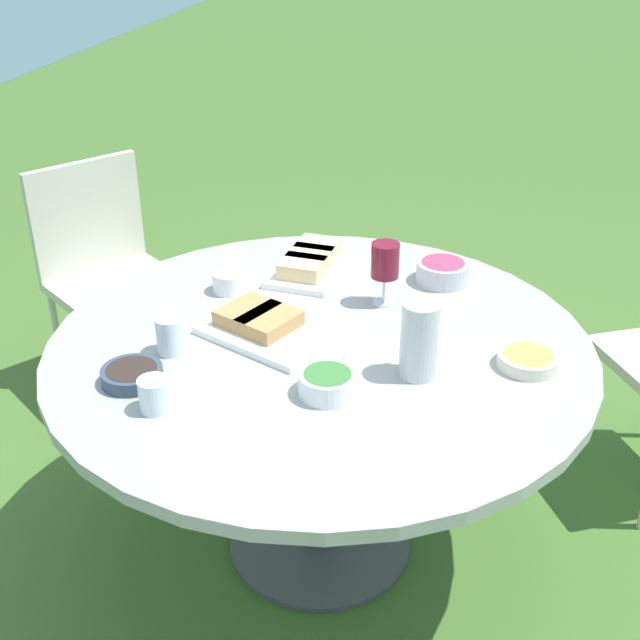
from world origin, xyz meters
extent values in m
plane|color=#446B2B|center=(0.00, 0.00, 0.00)|extent=(40.00, 40.00, 0.00)
cylinder|color=#4C4C51|center=(0.00, 0.00, 0.01)|extent=(0.55, 0.55, 0.02)
cylinder|color=#4C4C51|center=(0.00, 0.00, 0.35)|extent=(0.11, 0.11, 0.66)
cylinder|color=#9EA399|center=(0.00, 0.00, 0.70)|extent=(1.44, 1.44, 0.03)
cube|color=beige|center=(0.70, 0.89, 0.45)|extent=(0.61, 0.60, 0.04)
cube|color=beige|center=(0.82, 1.05, 0.68)|extent=(0.36, 0.30, 0.42)
cylinder|color=beige|center=(0.43, 0.87, 0.22)|extent=(0.03, 0.03, 0.43)
cylinder|color=beige|center=(0.74, 0.63, 0.22)|extent=(0.03, 0.03, 0.43)
cylinder|color=beige|center=(0.66, 1.16, 0.22)|extent=(0.03, 0.03, 0.43)
cylinder|color=beige|center=(0.97, 0.92, 0.22)|extent=(0.03, 0.03, 0.43)
cylinder|color=beige|center=(0.60, -0.81, 0.22)|extent=(0.03, 0.03, 0.43)
cylinder|color=silver|center=(-0.12, -0.27, 0.81)|extent=(0.09, 0.09, 0.20)
cone|color=silver|center=(-0.08, -0.27, 0.90)|extent=(0.02, 0.02, 0.02)
cylinder|color=silver|center=(0.24, -0.14, 0.72)|extent=(0.06, 0.06, 0.01)
cylinder|color=silver|center=(0.24, -0.14, 0.76)|extent=(0.01, 0.01, 0.08)
cylinder|color=maroon|center=(0.24, -0.14, 0.85)|extent=(0.08, 0.08, 0.10)
cube|color=white|center=(0.00, 0.14, 0.73)|extent=(0.37, 0.41, 0.02)
cube|color=#B2844C|center=(0.03, 0.20, 0.76)|extent=(0.19, 0.18, 0.04)
cube|color=#B2844C|center=(0.00, 0.14, 0.76)|extent=(0.19, 0.18, 0.04)
cube|color=white|center=(0.42, 0.11, 0.73)|extent=(0.36, 0.24, 0.02)
cube|color=#E0C184|center=(0.49, 0.10, 0.76)|extent=(0.13, 0.14, 0.05)
cube|color=#E0C184|center=(0.42, 0.11, 0.76)|extent=(0.13, 0.14, 0.05)
cube|color=#E0C184|center=(0.34, 0.12, 0.76)|extent=(0.13, 0.14, 0.05)
cylinder|color=beige|center=(-0.04, -0.53, 0.73)|extent=(0.15, 0.15, 0.04)
cylinder|color=#E0C147|center=(-0.04, -0.53, 0.74)|extent=(0.12, 0.12, 0.02)
cylinder|color=white|center=(-0.25, -0.06, 0.74)|extent=(0.14, 0.14, 0.06)
cylinder|color=#387533|center=(-0.25, -0.06, 0.76)|extent=(0.11, 0.11, 0.03)
cylinder|color=#334256|center=(-0.28, 0.41, 0.73)|extent=(0.15, 0.15, 0.04)
cylinder|color=#2D231E|center=(-0.28, 0.41, 0.74)|extent=(0.12, 0.12, 0.02)
cylinder|color=silver|center=(0.42, -0.30, 0.75)|extent=(0.16, 0.16, 0.06)
cylinder|color=#D6385B|center=(0.42, -0.30, 0.77)|extent=(0.13, 0.13, 0.03)
cylinder|color=white|center=(0.23, 0.32, 0.75)|extent=(0.09, 0.09, 0.06)
cylinder|color=silver|center=(0.23, 0.32, 0.76)|extent=(0.08, 0.08, 0.03)
cylinder|color=silver|center=(-0.13, 0.36, 0.77)|extent=(0.07, 0.07, 0.10)
cylinder|color=silver|center=(-0.38, 0.31, 0.76)|extent=(0.07, 0.07, 0.08)
camera|label=1|loc=(-1.80, -0.34, 1.77)|focal=45.00mm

